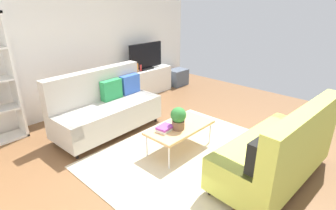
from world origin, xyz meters
name	(u,v)px	position (x,y,z in m)	size (l,w,h in m)	color
ground_plane	(179,153)	(0.00, 0.00, 0.00)	(7.68, 7.68, 0.00)	brown
wall_far	(77,41)	(0.00, 2.80, 1.45)	(6.40, 0.12, 2.90)	white
area_rug	(187,155)	(0.03, -0.14, 0.01)	(2.90, 2.20, 0.01)	beige
couch_beige	(106,108)	(-0.31, 1.48, 0.45)	(1.93, 0.91, 1.10)	#B2ADA3
couch_green	(279,151)	(0.36, -1.36, 0.45)	(1.94, 0.95, 1.10)	#C1CC51
coffee_table	(180,128)	(0.08, 0.06, 0.39)	(1.10, 0.56, 0.42)	tan
tv_console	(146,81)	(1.56, 2.46, 0.32)	(1.40, 0.44, 0.64)	silver
tv	(146,57)	(1.56, 2.44, 0.95)	(1.00, 0.20, 0.64)	black
storage_trunk	(178,77)	(2.66, 2.36, 0.22)	(0.52, 0.40, 0.44)	#4C5666
potted_plant	(178,118)	(-0.01, 0.02, 0.61)	(0.24, 0.24, 0.35)	brown
table_book_0	(165,129)	(-0.19, 0.13, 0.44)	(0.24, 0.18, 0.04)	silver
table_book_1	(165,127)	(-0.19, 0.13, 0.48)	(0.24, 0.18, 0.04)	purple
vase_0	(126,70)	(0.98, 2.51, 0.73)	(0.10, 0.10, 0.18)	#4C72B2
bottle_0	(134,68)	(1.15, 2.42, 0.75)	(0.06, 0.06, 0.22)	#3F8C4C
bottle_1	(137,67)	(1.26, 2.42, 0.74)	(0.05, 0.05, 0.21)	orange
bottle_2	(141,68)	(1.36, 2.42, 0.72)	(0.06, 0.06, 0.15)	red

